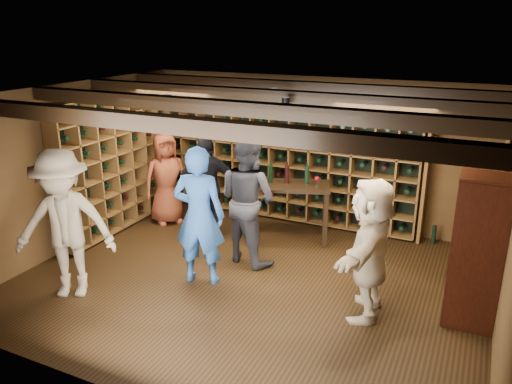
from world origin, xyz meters
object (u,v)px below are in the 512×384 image
at_px(man_blue_shirt, 199,216).
at_px(man_grey_suit, 248,199).
at_px(guest_woman_black, 207,188).
at_px(tasting_table, 290,191).
at_px(guest_beige, 370,248).
at_px(display_cabinet, 476,255).
at_px(guest_red_floral, 166,179).
at_px(guest_khaki, 64,225).

bearing_deg(man_blue_shirt, man_grey_suit, -123.24).
xyz_separation_m(guest_woman_black, tasting_table, (1.19, 0.51, -0.04)).
distance_m(guest_woman_black, tasting_table, 1.29).
xyz_separation_m(guest_woman_black, guest_beige, (2.83, -1.12, -0.01)).
xyz_separation_m(man_grey_suit, tasting_table, (0.28, 0.93, -0.12)).
bearing_deg(man_grey_suit, tasting_table, -89.87).
bearing_deg(guest_beige, display_cabinet, 103.78).
bearing_deg(guest_red_floral, man_grey_suit, -74.47).
height_order(man_grey_suit, tasting_table, man_grey_suit).
xyz_separation_m(display_cabinet, guest_beige, (-1.12, -0.34, -0.00)).
height_order(guest_khaki, guest_beige, guest_khaki).
bearing_deg(display_cabinet, man_blue_shirt, -171.89).
relative_size(man_grey_suit, tasting_table, 1.37).
bearing_deg(guest_khaki, guest_red_floral, 69.85).
distance_m(display_cabinet, guest_khaki, 4.88).
bearing_deg(display_cabinet, guest_khaki, -162.33).
xyz_separation_m(guest_khaki, tasting_table, (1.90, 2.78, -0.14)).
xyz_separation_m(man_grey_suit, guest_red_floral, (-1.91, 0.73, -0.15)).
bearing_deg(guest_beige, guest_red_floral, -113.54).
distance_m(man_blue_shirt, guest_khaki, 1.67).
height_order(guest_woman_black, guest_khaki, guest_khaki).
relative_size(guest_beige, tasting_table, 1.24).
distance_m(man_blue_shirt, man_grey_suit, 0.89).
bearing_deg(display_cabinet, guest_red_floral, 167.47).
relative_size(guest_red_floral, guest_beige, 0.93).
relative_size(display_cabinet, guest_khaki, 0.91).
relative_size(display_cabinet, guest_woman_black, 1.02).
bearing_deg(guest_khaki, guest_beige, -8.67).
bearing_deg(man_blue_shirt, guest_khaki, 23.09).
relative_size(display_cabinet, man_blue_shirt, 0.93).
bearing_deg(man_grey_suit, guest_red_floral, -4.11).
bearing_deg(guest_red_floral, guest_beige, -74.11).
xyz_separation_m(display_cabinet, man_blue_shirt, (-3.33, -0.47, 0.08)).
height_order(man_blue_shirt, guest_red_floral, man_blue_shirt).
height_order(man_blue_shirt, guest_khaki, guest_khaki).
bearing_deg(tasting_table, display_cabinet, -44.04).
bearing_deg(guest_woman_black, man_blue_shirt, 85.38).
bearing_deg(man_blue_shirt, tasting_table, -121.99).
xyz_separation_m(man_grey_suit, guest_woman_black, (-0.91, 0.42, -0.08)).
relative_size(display_cabinet, man_grey_suit, 0.93).
relative_size(guest_khaki, tasting_table, 1.39).
relative_size(guest_khaki, guest_beige, 1.12).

